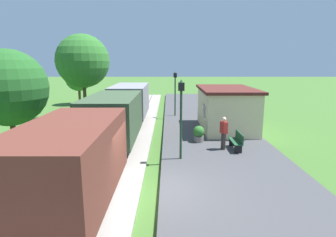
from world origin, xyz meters
TOP-DOWN VIEW (x-y plane):
  - ground_plane at (0.00, 0.00)m, footprint 160.00×160.00m
  - platform_slab at (3.20, 0.00)m, footprint 6.00×60.00m
  - track_ballast at (-2.40, 0.00)m, footprint 3.80×60.00m
  - rail_near at (-1.68, 0.00)m, footprint 0.07×60.00m
  - rail_far at (-3.12, 0.00)m, footprint 0.07×60.00m
  - freight_train at (-2.40, 5.21)m, footprint 2.50×19.40m
  - station_hut at (4.40, 9.20)m, footprint 3.50×5.80m
  - bench_near_hut at (4.06, 4.61)m, footprint 0.42×1.50m
  - bench_down_platform at (4.06, 14.52)m, footprint 0.42×1.50m
  - person_waiting at (3.37, 4.66)m, footprint 0.37×0.44m
  - potted_planter at (2.24, 6.04)m, footprint 0.64×0.64m
  - lamp_post_near at (1.09, 3.23)m, footprint 0.28×0.28m
  - lamp_post_far at (1.09, 13.83)m, footprint 0.28×0.28m
  - tree_trackside_mid at (-7.83, 5.29)m, footprint 4.01×4.01m
  - tree_trackside_far at (-6.45, 13.84)m, footprint 4.32×4.32m
  - tree_field_left at (-9.43, 21.76)m, footprint 2.95×2.95m

SIDE VIEW (x-z plane):
  - ground_plane at x=0.00m, z-range 0.00..0.00m
  - track_ballast at x=-2.40m, z-range 0.00..0.12m
  - platform_slab at x=3.20m, z-range 0.00..0.25m
  - rail_near at x=-1.68m, z-range 0.12..0.26m
  - rail_far at x=-3.12m, z-range 0.12..0.26m
  - bench_near_hut at x=4.06m, z-range 0.27..1.18m
  - bench_down_platform at x=4.06m, z-range 0.27..1.18m
  - potted_planter at x=2.24m, z-range 0.26..1.18m
  - person_waiting at x=3.37m, z-range 0.33..2.04m
  - station_hut at x=4.40m, z-range 0.26..3.04m
  - freight_train at x=-2.40m, z-range 0.32..3.04m
  - lamp_post_near at x=1.09m, z-range 0.95..4.65m
  - lamp_post_far at x=1.09m, z-range 0.95..4.65m
  - tree_field_left at x=-9.43m, z-range 0.75..5.21m
  - tree_trackside_mid at x=-7.83m, z-range 0.69..6.08m
  - tree_trackside_far at x=-6.45m, z-range 1.30..8.24m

